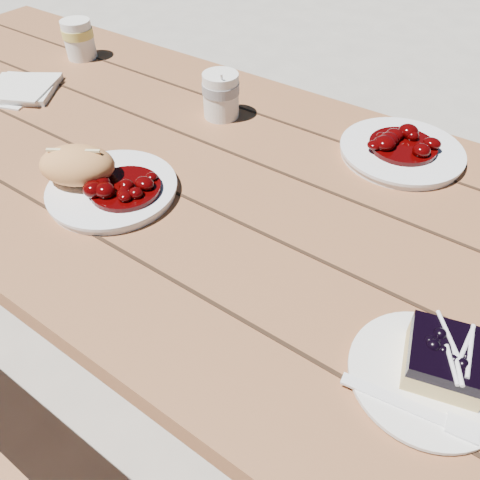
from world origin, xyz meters
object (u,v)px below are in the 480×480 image
Objects in this scene: blueberry_cake at (445,359)px; coffee_cup at (221,95)px; main_plate at (113,190)px; bread_roll at (77,165)px; picnic_table at (183,221)px; dessert_plate at (426,377)px; second_plate at (401,152)px; second_cup at (79,39)px.

blueberry_cake is 1.12× the size of coffee_cup.
bread_roll is (-0.06, -0.02, 0.04)m from main_plate.
picnic_table is 0.28m from coffee_cup.
picnic_table is 0.61m from dessert_plate.
main_plate is (-0.02, -0.15, 0.17)m from picnic_table.
second_plate is (-0.22, 0.43, -0.03)m from blueberry_cake.
bread_roll is 0.56× the size of second_plate.
blueberry_cake is (0.64, -0.00, -0.02)m from bread_roll.
picnic_table is 8.60× the size of second_plate.
coffee_cup reaches higher than main_plate.
main_plate is 0.59m from blueberry_cake.
coffee_cup is at bearing 98.45° from picnic_table.
dessert_plate is (0.56, -0.18, 0.17)m from picnic_table.
main_plate is at bearing -98.04° from picnic_table.
blueberry_cake is at bearing -30.82° from coffee_cup.
coffee_cup is at bearing 82.30° from bread_roll.
second_plate is 2.43× the size of second_cup.
bread_roll is 0.64m from dessert_plate.
picnic_table is 20.93× the size of second_cup.
bread_roll is at bearing -97.70° from coffee_cup.
bread_roll is 1.23× the size of blueberry_cake.
second_plate is at bearing 101.28° from blueberry_cake.
coffee_cup reaches higher than bread_roll.
coffee_cup is (-0.03, 0.19, 0.21)m from picnic_table.
main_plate is at bearing 176.19° from dessert_plate.
second_plate reaches higher than dessert_plate.
picnic_table is 15.26× the size of bread_roll.
blueberry_cake is (0.59, -0.02, 0.03)m from main_plate.
blueberry_cake is 0.48m from second_plate.
dessert_plate is at bearing -3.81° from main_plate.
second_plate is (0.38, 0.08, -0.04)m from coffee_cup.
main_plate reaches higher than picnic_table.
bread_roll is at bearing 178.33° from dessert_plate.
second_cup is at bearing 145.05° from blueberry_cake.
second_cup is (-0.50, 0.37, 0.04)m from main_plate.
main_plate is at bearing -88.73° from coffee_cup.
second_plate is at bearing 2.72° from second_cup.
coffee_cup and second_cup have the same top height.
second_plate is at bearing 114.60° from dessert_plate.
dessert_plate is (0.58, -0.04, -0.00)m from main_plate.
blueberry_cake is at bearing -2.29° from main_plate.
second_cup reaches higher than main_plate.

